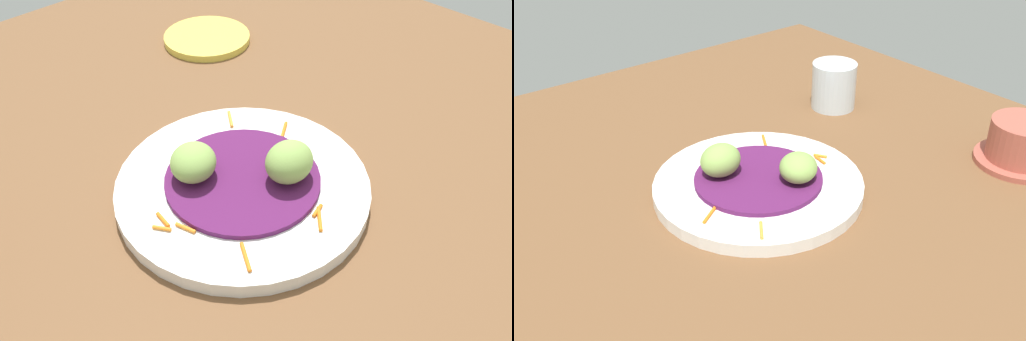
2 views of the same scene
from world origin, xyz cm
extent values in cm
cube|color=brown|center=(0.00, 0.00, 1.00)|extent=(110.00, 110.00, 2.00)
cylinder|color=white|center=(3.86, -2.92, 2.86)|extent=(27.54, 27.54, 1.73)
cylinder|color=#51194C|center=(3.86, -2.92, 4.04)|extent=(16.81, 16.81, 0.62)
cylinder|color=orange|center=(13.44, -1.51, 3.93)|extent=(2.50, 2.53, 0.40)
cylinder|color=orange|center=(11.65, -10.07, 3.93)|extent=(3.11, 2.07, 0.40)
cylinder|color=orange|center=(12.55, -0.78, 3.93)|extent=(0.83, 1.85, 0.40)
cylinder|color=orange|center=(3.29, -13.39, 3.93)|extent=(1.81, 1.36, 0.40)
cylinder|color=orange|center=(-5.12, 3.65, 3.93)|extent=(2.74, 2.13, 0.40)
cylinder|color=orange|center=(1.27, 6.39, 3.93)|extent=(2.36, 3.37, 0.40)
cylinder|color=orange|center=(4.90, -11.72, 3.93)|extent=(2.26, 1.02, 0.40)
cylinder|color=orange|center=(2.46, -12.61, 3.93)|extent=(2.22, 0.68, 0.40)
ellipsoid|color=#84A851|center=(0.37, -6.39, 6.19)|extent=(7.25, 7.30, 3.68)
ellipsoid|color=#84A851|center=(7.35, 0.54, 6.48)|extent=(5.45, 6.11, 4.28)
cylinder|color=#A85142|center=(-13.35, -36.57, 2.40)|extent=(12.48, 12.48, 0.80)
cylinder|color=#A85142|center=(-13.35, -36.57, 5.61)|extent=(9.48, 9.48, 5.63)
cylinder|color=silver|center=(16.90, -29.04, 5.85)|extent=(7.38, 7.38, 7.71)
camera|label=1|loc=(34.16, -31.31, 42.37)|focal=36.82mm
camera|label=2|loc=(-48.73, 37.43, 45.19)|focal=41.97mm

